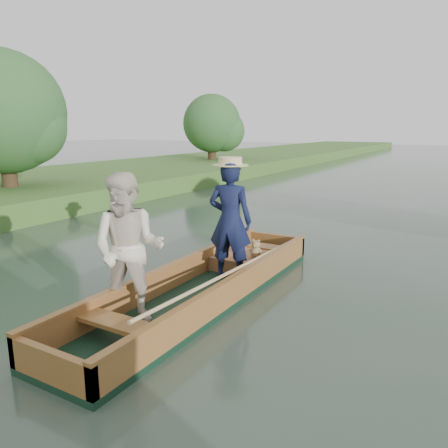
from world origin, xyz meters
The scene contains 3 objects.
ground centered at (0.00, 0.00, 0.00)m, with size 120.00×120.00×0.00m, color #283D30.
trees_far centered at (-4.08, 7.41, 2.55)m, with size 21.75×15.89×4.49m.
punt centered at (-0.10, -0.19, 0.65)m, with size 1.35×5.00×1.88m.
Camera 1 is at (3.10, -4.72, 2.32)m, focal length 35.00 mm.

